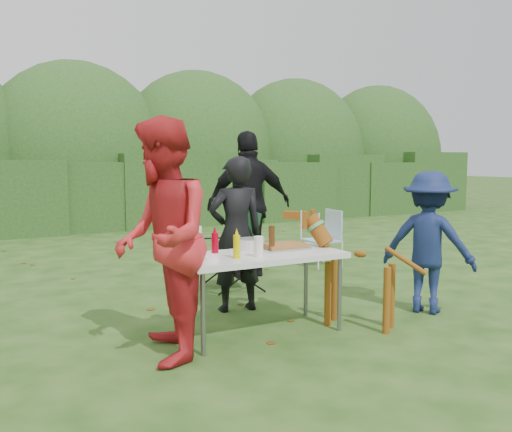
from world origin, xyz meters
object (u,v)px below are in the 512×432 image
person_cook (236,234)px  dog (360,272)px  folding_table (260,259)px  person_red_jacket (162,240)px  lawn_chair (321,238)px  paper_towel_roll (195,241)px  beer_bottle (272,239)px  person_black_puffy (249,204)px  child (428,242)px  ketchup_bottle (215,246)px  mustard_bottle (237,247)px  camping_chair (232,250)px

person_cook → dog: size_ratio=1.45×
folding_table → person_red_jacket: (-0.98, -0.20, 0.27)m
lawn_chair → paper_towel_roll: 3.63m
folding_table → beer_bottle: 0.21m
beer_bottle → person_black_puffy: bearing=67.3°
dog → paper_towel_roll: 1.59m
paper_towel_roll → person_cook: bearing=41.7°
child → ketchup_bottle: (-2.34, 0.15, 0.12)m
person_red_jacket → beer_bottle: (1.10, 0.20, -0.10)m
mustard_bottle → child: bearing=-2.0°
person_red_jacket → paper_towel_roll: person_red_jacket is taller
person_red_jacket → camping_chair: (1.49, 1.82, -0.48)m
person_cook → person_black_puffy: size_ratio=0.82×
person_red_jacket → beer_bottle: person_red_jacket is taller
child → dog: bearing=61.2°
person_black_puffy → ketchup_bottle: 2.75m
camping_chair → paper_towel_roll: paper_towel_roll is taller
person_cook → ketchup_bottle: (-0.61, -0.84, 0.04)m
child → dog: size_ratio=1.31×
person_cook → camping_chair: size_ratio=1.68×
camping_chair → ketchup_bottle: size_ratio=4.38×
person_cook → dog: 1.34m
mustard_bottle → folding_table: bearing=22.1°
lawn_chair → ketchup_bottle: 3.69m
person_red_jacket → camping_chair: size_ratio=1.99×
person_cook → child: size_ratio=1.10×
person_red_jacket → paper_towel_roll: 0.55m
person_red_jacket → ketchup_bottle: bearing=120.4°
person_cook → paper_towel_roll: 0.95m
child → mustard_bottle: child is taller
person_red_jacket → person_black_puffy: person_black_puffy is taller
folding_table → ketchup_bottle: (-0.47, -0.05, 0.16)m
person_red_jacket → child: person_red_jacket is taller
lawn_chair → beer_bottle: 3.23m
person_cook → beer_bottle: bearing=95.2°
person_red_jacket → mustard_bottle: bearing=110.8°
person_cook → child: (1.73, -0.99, -0.08)m
person_cook → mustard_bottle: size_ratio=8.08×
person_cook → beer_bottle: size_ratio=6.73×
lawn_chair → mustard_bottle: size_ratio=4.21×
camping_chair → mustard_bottle: camping_chair is taller
folding_table → child: child is taller
person_cook → mustard_bottle: bearing=71.4°
camping_chair → mustard_bottle: size_ratio=4.82×
child → paper_towel_roll: child is taller
folding_table → ketchup_bottle: 0.50m
person_cook → paper_towel_roll: person_cook is taller
beer_bottle → paper_towel_roll: paper_towel_roll is taller
camping_chair → ketchup_bottle: 1.98m
dog → ketchup_bottle: dog is taller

